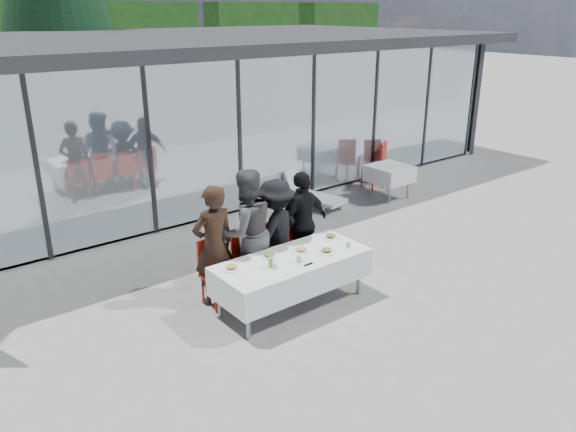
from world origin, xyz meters
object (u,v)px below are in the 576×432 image
object	(u,v)px
plate_b	(269,255)
plate_c	(301,250)
diner_chair_c	(277,249)
spare_chair_b	(377,166)
dining_table	(292,271)
diner_chair_d	(303,241)
diner_a	(214,245)
spare_chair_a	(387,160)
diner_b	(246,232)
plate_d	(331,236)
juice_bottle	(271,262)
spare_table_right	(390,174)
lounger	(309,193)
plate_extra	(326,251)
diner_chair_b	(248,259)
diner_c	(276,232)
diner_d	(303,223)
plate_a	(231,267)
diner_chair_a	(216,269)
folded_eyeglasses	(308,264)

from	to	relation	value
plate_b	plate_c	distance (m)	0.49
diner_chair_c	spare_chair_b	distance (m)	5.39
dining_table	diner_chair_d	distance (m)	1.12
dining_table	diner_a	bearing A→B (deg)	135.98
spare_chair_a	spare_chair_b	size ratio (longest dim) A/B	1.00
diner_b	plate_d	bearing A→B (deg)	161.24
juice_bottle	spare_chair_b	distance (m)	6.40
spare_table_right	lounger	distance (m)	1.90
diner_chair_c	plate_extra	xyz separation A→B (m)	(0.21, -0.91, 0.24)
diner_chair_c	juice_bottle	xyz separation A→B (m)	(-0.71, -0.80, 0.28)
diner_chair_b	diner_c	bearing A→B (deg)	2.81
dining_table	diner_c	world-z (taller)	diner_c
diner_chair_b	diner_c	distance (m)	0.62
plate_d	plate_extra	distance (m)	0.55
diner_d	plate_d	size ratio (longest dim) A/B	6.48
plate_extra	diner_chair_b	bearing A→B (deg)	129.75
diner_c	juice_bottle	distance (m)	1.09
plate_d	diner_chair_b	bearing A→B (deg)	154.99
diner_chair_d	diner_b	bearing A→B (deg)	178.59
diner_a	plate_extra	distance (m)	1.62
diner_a	spare_chair_a	bearing A→B (deg)	-157.13
dining_table	spare_chair_a	world-z (taller)	spare_chair_a
plate_a	plate_b	world-z (taller)	same
plate_extra	juice_bottle	world-z (taller)	juice_bottle
diner_c	diner_chair_c	xyz separation A→B (m)	(0.00, -0.03, -0.29)
diner_chair_b	plate_c	bearing A→B (deg)	-53.90
diner_chair_a	diner_chair_b	distance (m)	0.56
plate_a	plate_b	xyz separation A→B (m)	(0.64, 0.01, 0.00)
diner_b	plate_extra	size ratio (longest dim) A/B	7.34
plate_c	spare_chair_b	size ratio (longest dim) A/B	0.27
dining_table	diner_a	distance (m)	1.17
spare_chair_a	plate_extra	bearing A→B (deg)	-145.58
diner_c	diner_chair_b	bearing A→B (deg)	-15.22
diner_chair_d	lounger	world-z (taller)	diner_chair_d
diner_chair_d	plate_d	distance (m)	0.60
juice_bottle	diner_chair_a	bearing A→B (deg)	115.98
diner_chair_a	spare_chair_b	xyz separation A→B (m)	(5.91, 2.43, 0.00)
diner_chair_c	lounger	size ratio (longest dim) A/B	0.68
dining_table	plate_extra	world-z (taller)	plate_extra
folded_eyeglasses	spare_table_right	xyz separation A→B (m)	(4.76, 2.82, -0.20)
diner_b	diner_chair_b	size ratio (longest dim) A/B	1.97
plate_a	lounger	distance (m)	5.00
folded_eyeglasses	diner_chair_b	bearing A→B (deg)	104.99
plate_d	diner_b	bearing A→B (deg)	153.93
diner_a	diner_chair_a	bearing A→B (deg)	90.89
plate_extra	spare_table_right	size ratio (longest dim) A/B	0.30
diner_chair_a	plate_extra	size ratio (longest dim) A/B	3.73
dining_table	diner_chair_d	world-z (taller)	diner_chair_d
diner_b	diner_chair_c	world-z (taller)	diner_b
plate_d	lounger	xyz separation A→B (m)	(2.15, 3.04, -0.52)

